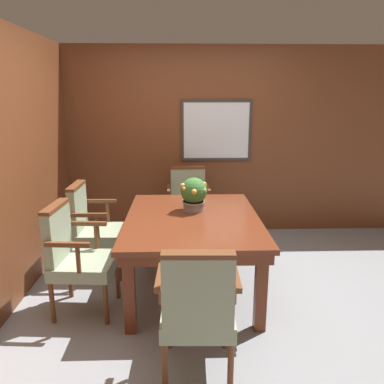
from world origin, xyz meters
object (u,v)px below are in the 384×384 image
at_px(dining_table, 193,226).
at_px(chair_left_near, 75,254).
at_px(chair_left_far, 92,225).
at_px(chair_head_near, 198,307).
at_px(potted_plant, 194,194).
at_px(chair_head_far, 188,203).

height_order(dining_table, chair_left_near, chair_left_near).
bearing_deg(chair_left_near, chair_left_far, 5.78).
relative_size(dining_table, chair_head_near, 1.67).
bearing_deg(potted_plant, chair_left_near, -151.94).
bearing_deg(chair_head_near, potted_plant, -89.19).
distance_m(chair_head_near, chair_head_far, 2.38).
relative_size(chair_left_near, chair_left_far, 1.00).
bearing_deg(chair_head_near, chair_left_far, -55.17).
height_order(dining_table, potted_plant, potted_plant).
bearing_deg(dining_table, chair_left_near, -160.38).
xyz_separation_m(dining_table, potted_plant, (0.02, 0.19, 0.26)).
bearing_deg(potted_plant, chair_left_far, 170.09).
relative_size(chair_head_near, chair_left_far, 1.00).
bearing_deg(potted_plant, dining_table, -95.52).
xyz_separation_m(chair_head_near, chair_left_near, (-1.00, 0.85, 0.00)).
relative_size(chair_left_near, potted_plant, 2.91).
bearing_deg(chair_head_near, dining_table, -88.49).
height_order(dining_table, chair_left_far, chair_left_far).
relative_size(chair_head_near, chair_head_far, 1.00).
bearing_deg(chair_head_far, chair_left_far, -143.30).
relative_size(chair_head_far, potted_plant, 2.91).
bearing_deg(dining_table, chair_head_near, -90.33).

